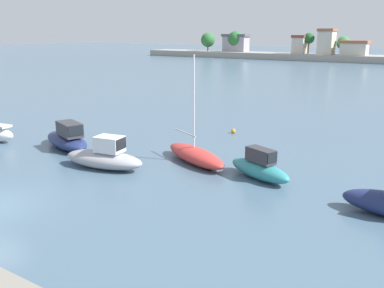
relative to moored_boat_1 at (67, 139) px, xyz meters
name	(u,v)px	position (x,y,z in m)	size (l,w,h in m)	color
moored_boat_1	(67,139)	(0.00, 0.00, 0.00)	(5.49, 3.59, 1.84)	navy
moored_boat_2	(105,157)	(5.09, -1.76, -0.01)	(5.12, 2.50, 1.87)	#9E9EA3
moored_boat_3	(195,155)	(8.81, 1.90, -0.17)	(5.62, 3.76, 6.24)	#C63833
moored_boat_4	(260,168)	(13.13, 1.39, -0.06)	(4.27, 2.71, 1.64)	teal
mooring_buoy_1	(233,131)	(7.17, 9.77, -0.47)	(0.35, 0.35, 0.35)	orange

